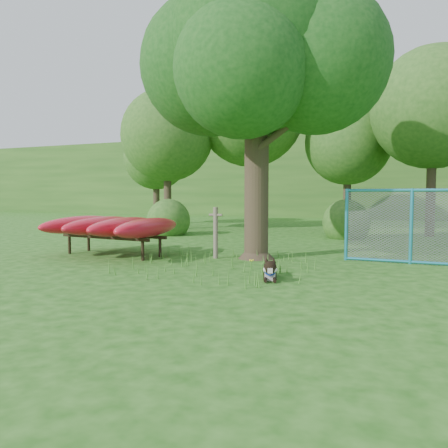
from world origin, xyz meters
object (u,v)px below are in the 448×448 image
at_px(kayak_rack, 113,226).
at_px(fence_section, 411,226).
at_px(husky_dog, 270,271).
at_px(oak_tree, 257,54).

relative_size(kayak_rack, fence_section, 1.07).
height_order(kayak_rack, husky_dog, kayak_rack).
height_order(oak_tree, husky_dog, oak_tree).
xyz_separation_m(oak_tree, husky_dog, (1.21, -2.62, -5.14)).
distance_m(oak_tree, fence_section, 5.83).
bearing_deg(husky_dog, oak_tree, 97.29).
height_order(oak_tree, kayak_rack, oak_tree).
bearing_deg(fence_section, oak_tree, -170.69).
relative_size(kayak_rack, husky_dog, 3.11).
height_order(husky_dog, fence_section, fence_section).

